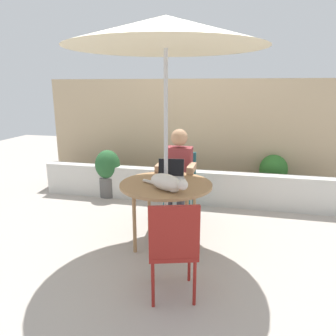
{
  "coord_description": "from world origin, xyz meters",
  "views": [
    {
      "loc": [
        0.77,
        -3.28,
        1.77
      ],
      "look_at": [
        0.0,
        0.1,
        0.87
      ],
      "focal_mm": 34.03,
      "sensor_mm": 36.0,
      "label": 1
    }
  ],
  "objects_px": {
    "chair_occupied": "(180,179)",
    "laptop": "(171,173)",
    "person_seated": "(178,170)",
    "patio_table": "(166,188)",
    "patio_umbrella": "(166,32)",
    "chair_empty": "(173,244)",
    "cat": "(168,183)",
    "potted_plant_near_fence": "(273,174)",
    "potted_plant_by_chair": "(108,171)"
  },
  "relations": [
    {
      "from": "laptop",
      "to": "cat",
      "type": "relative_size",
      "value": 0.58
    },
    {
      "from": "cat",
      "to": "potted_plant_near_fence",
      "type": "distance_m",
      "value": 2.53
    },
    {
      "from": "laptop",
      "to": "potted_plant_near_fence",
      "type": "height_order",
      "value": "laptop"
    },
    {
      "from": "chair_empty",
      "to": "person_seated",
      "type": "height_order",
      "value": "person_seated"
    },
    {
      "from": "potted_plant_by_chair",
      "to": "person_seated",
      "type": "bearing_deg",
      "value": -27.55
    },
    {
      "from": "patio_table",
      "to": "chair_occupied",
      "type": "xyz_separation_m",
      "value": [
        0.0,
        0.86,
        -0.14
      ]
    },
    {
      "from": "chair_occupied",
      "to": "potted_plant_by_chair",
      "type": "bearing_deg",
      "value": 158.19
    },
    {
      "from": "patio_umbrella",
      "to": "person_seated",
      "type": "bearing_deg",
      "value": 90.0
    },
    {
      "from": "chair_occupied",
      "to": "laptop",
      "type": "distance_m",
      "value": 0.69
    },
    {
      "from": "chair_occupied",
      "to": "cat",
      "type": "xyz_separation_m",
      "value": [
        0.07,
        -1.1,
        0.28
      ]
    },
    {
      "from": "patio_umbrella",
      "to": "chair_occupied",
      "type": "relative_size",
      "value": 2.75
    },
    {
      "from": "patio_umbrella",
      "to": "laptop",
      "type": "bearing_deg",
      "value": 87.26
    },
    {
      "from": "potted_plant_near_fence",
      "to": "potted_plant_by_chair",
      "type": "relative_size",
      "value": 0.91
    },
    {
      "from": "patio_table",
      "to": "potted_plant_near_fence",
      "type": "relative_size",
      "value": 1.46
    },
    {
      "from": "patio_umbrella",
      "to": "cat",
      "type": "relative_size",
      "value": 4.32
    },
    {
      "from": "patio_umbrella",
      "to": "cat",
      "type": "bearing_deg",
      "value": -72.84
    },
    {
      "from": "laptop",
      "to": "potted_plant_by_chair",
      "type": "xyz_separation_m",
      "value": [
        -1.31,
        1.16,
        -0.36
      ]
    },
    {
      "from": "potted_plant_near_fence",
      "to": "potted_plant_by_chair",
      "type": "height_order",
      "value": "potted_plant_by_chair"
    },
    {
      "from": "chair_occupied",
      "to": "laptop",
      "type": "xyz_separation_m",
      "value": [
        0.01,
        -0.64,
        0.26
      ]
    },
    {
      "from": "chair_empty",
      "to": "laptop",
      "type": "bearing_deg",
      "value": 103.15
    },
    {
      "from": "chair_empty",
      "to": "cat",
      "type": "relative_size",
      "value": 1.57
    },
    {
      "from": "patio_umbrella",
      "to": "potted_plant_near_fence",
      "type": "relative_size",
      "value": 3.46
    },
    {
      "from": "cat",
      "to": "potted_plant_near_fence",
      "type": "bearing_deg",
      "value": 59.92
    },
    {
      "from": "chair_empty",
      "to": "potted_plant_near_fence",
      "type": "height_order",
      "value": "chair_empty"
    },
    {
      "from": "laptop",
      "to": "potted_plant_by_chair",
      "type": "height_order",
      "value": "laptop"
    },
    {
      "from": "chair_occupied",
      "to": "person_seated",
      "type": "relative_size",
      "value": 0.72
    },
    {
      "from": "laptop",
      "to": "potted_plant_by_chair",
      "type": "distance_m",
      "value": 1.78
    },
    {
      "from": "patio_umbrella",
      "to": "potted_plant_near_fence",
      "type": "distance_m",
      "value": 3.01
    },
    {
      "from": "patio_umbrella",
      "to": "potted_plant_near_fence",
      "type": "xyz_separation_m",
      "value": [
        1.32,
        1.92,
        -1.89
      ]
    },
    {
      "from": "cat",
      "to": "patio_umbrella",
      "type": "bearing_deg",
      "value": 107.16
    },
    {
      "from": "patio_table",
      "to": "laptop",
      "type": "height_order",
      "value": "laptop"
    },
    {
      "from": "patio_table",
      "to": "chair_occupied",
      "type": "relative_size",
      "value": 1.16
    },
    {
      "from": "potted_plant_near_fence",
      "to": "person_seated",
      "type": "bearing_deg",
      "value": -137.32
    },
    {
      "from": "patio_table",
      "to": "patio_umbrella",
      "type": "distance_m",
      "value": 1.62
    },
    {
      "from": "person_seated",
      "to": "patio_table",
      "type": "bearing_deg",
      "value": -90.0
    },
    {
      "from": "chair_empty",
      "to": "cat",
      "type": "xyz_separation_m",
      "value": [
        -0.21,
        0.73,
        0.28
      ]
    },
    {
      "from": "patio_table",
      "to": "patio_umbrella",
      "type": "bearing_deg",
      "value": 0.0
    },
    {
      "from": "chair_occupied",
      "to": "person_seated",
      "type": "height_order",
      "value": "person_seated"
    },
    {
      "from": "chair_occupied",
      "to": "person_seated",
      "type": "bearing_deg",
      "value": -90.0
    },
    {
      "from": "potted_plant_by_chair",
      "to": "cat",
      "type": "bearing_deg",
      "value": -49.7
    },
    {
      "from": "chair_empty",
      "to": "person_seated",
      "type": "distance_m",
      "value": 1.7
    },
    {
      "from": "person_seated",
      "to": "potted_plant_by_chair",
      "type": "relative_size",
      "value": 1.59
    },
    {
      "from": "person_seated",
      "to": "potted_plant_by_chair",
      "type": "xyz_separation_m",
      "value": [
        -1.3,
        0.68,
        -0.26
      ]
    },
    {
      "from": "potted_plant_near_fence",
      "to": "laptop",
      "type": "bearing_deg",
      "value": -127.65
    },
    {
      "from": "chair_empty",
      "to": "cat",
      "type": "height_order",
      "value": "cat"
    },
    {
      "from": "chair_occupied",
      "to": "potted_plant_near_fence",
      "type": "distance_m",
      "value": 1.7
    },
    {
      "from": "person_seated",
      "to": "chair_empty",
      "type": "bearing_deg",
      "value": -80.22
    },
    {
      "from": "patio_umbrella",
      "to": "potted_plant_by_chair",
      "type": "bearing_deg",
      "value": 133.29
    },
    {
      "from": "patio_umbrella",
      "to": "chair_empty",
      "type": "relative_size",
      "value": 2.75
    },
    {
      "from": "chair_empty",
      "to": "patio_umbrella",
      "type": "bearing_deg",
      "value": 106.52
    }
  ]
}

